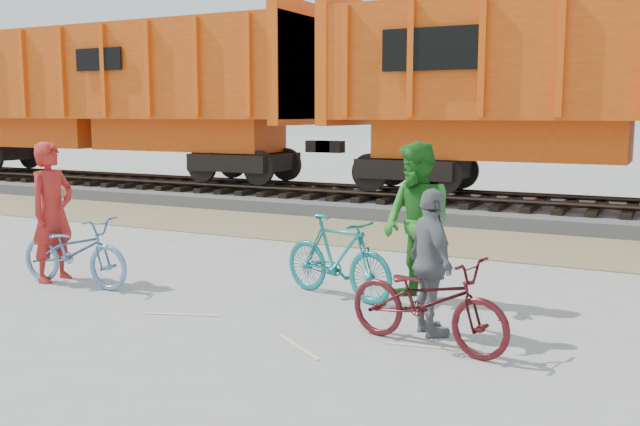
% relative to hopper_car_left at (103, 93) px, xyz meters
% --- Properties ---
extents(ground, '(120.00, 120.00, 0.00)m').
position_rel_hopper_car_left_xyz_m(ground, '(11.53, -9.00, -3.01)').
color(ground, '#9E9E99').
rests_on(ground, ground).
extents(gravel_strip, '(120.00, 3.00, 0.02)m').
position_rel_hopper_car_left_xyz_m(gravel_strip, '(11.53, -3.50, -3.00)').
color(gravel_strip, '#857853').
rests_on(gravel_strip, ground).
extents(ballast_bed, '(120.00, 4.00, 0.30)m').
position_rel_hopper_car_left_xyz_m(ballast_bed, '(11.53, 0.00, -2.86)').
color(ballast_bed, slate).
rests_on(ballast_bed, ground).
extents(track, '(120.00, 2.60, 0.24)m').
position_rel_hopper_car_left_xyz_m(track, '(11.53, 0.00, -2.53)').
color(track, black).
rests_on(track, ballast_bed).
extents(hopper_car_left, '(14.00, 3.13, 4.65)m').
position_rel_hopper_car_left_xyz_m(hopper_car_left, '(0.00, 0.00, 0.00)').
color(hopper_car_left, black).
rests_on(hopper_car_left, track).
extents(bicycle_blue, '(1.87, 0.69, 0.97)m').
position_rel_hopper_car_left_xyz_m(bicycle_blue, '(8.29, -9.29, -2.52)').
color(bicycle_blue, '#6087B1').
rests_on(bicycle_blue, ground).
extents(bicycle_teal, '(1.85, 0.97, 1.07)m').
position_rel_hopper_car_left_xyz_m(bicycle_teal, '(11.82, -8.22, -2.47)').
color(bicycle_teal, '#137271').
rests_on(bicycle_teal, ground).
extents(bicycle_maroon, '(1.93, 1.02, 0.96)m').
position_rel_hopper_car_left_xyz_m(bicycle_maroon, '(13.49, -9.59, -2.53)').
color(bicycle_maroon, '#471015').
rests_on(bicycle_maroon, ground).
extents(person_solo, '(0.48, 0.73, 1.98)m').
position_rel_hopper_car_left_xyz_m(person_solo, '(7.79, -9.19, -2.01)').
color(person_solo, '#AE221D').
rests_on(person_solo, ground).
extents(person_man, '(1.25, 1.20, 2.03)m').
position_rel_hopper_car_left_xyz_m(person_man, '(12.82, -8.02, -1.99)').
color(person_man, '#21721E').
rests_on(person_man, ground).
extents(person_woman, '(0.91, 0.96, 1.59)m').
position_rel_hopper_car_left_xyz_m(person_woman, '(13.39, -9.19, -2.21)').
color(person_woman, slate).
rests_on(person_woman, ground).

